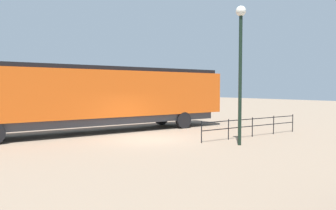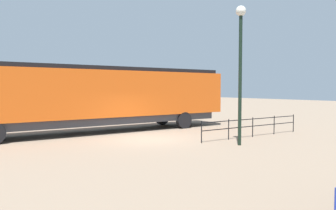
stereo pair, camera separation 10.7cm
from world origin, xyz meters
name	(u,v)px [view 1 (the left image)]	position (x,y,z in m)	size (l,w,h in m)	color
ground_plane	(149,139)	(0.00, 0.00, 0.00)	(120.00, 120.00, 0.00)	#84705B
locomotive	(102,95)	(-4.03, -0.85, 2.26)	(2.97, 17.84, 3.99)	#D15114
lamp_post	(240,52)	(4.04, 2.57, 4.38)	(0.48, 0.48, 6.52)	black
platform_fence	(252,124)	(2.55, 5.20, 0.70)	(0.05, 7.47, 1.08)	black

